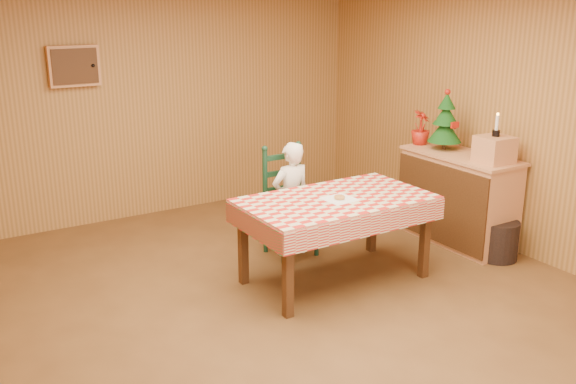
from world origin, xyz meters
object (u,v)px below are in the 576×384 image
(dining_table, at_px, (336,207))
(seated_child, at_px, (291,199))
(shelf_unit, at_px, (457,198))
(ladder_chair, at_px, (288,203))
(crate, at_px, (494,149))
(storage_bin, at_px, (498,240))
(christmas_tree, at_px, (445,122))

(dining_table, height_order, seated_child, seated_child)
(shelf_unit, bearing_deg, ladder_chair, 157.49)
(ladder_chair, bearing_deg, crate, -33.34)
(shelf_unit, bearing_deg, dining_table, -175.94)
(seated_child, distance_m, storage_bin, 2.04)
(shelf_unit, bearing_deg, seated_child, 159.22)
(seated_child, bearing_deg, christmas_tree, 167.37)
(ladder_chair, distance_m, storage_bin, 2.06)
(crate, height_order, storage_bin, crate)
(crate, bearing_deg, dining_table, 170.08)
(seated_child, distance_m, shelf_unit, 1.74)
(dining_table, distance_m, crate, 1.69)
(seated_child, distance_m, crate, 1.98)
(storage_bin, bearing_deg, crate, 89.03)
(ladder_chair, xyz_separation_m, storage_bin, (1.63, -1.22, -0.31))
(crate, xyz_separation_m, storage_bin, (-0.00, -0.15, -0.87))
(seated_child, height_order, christmas_tree, christmas_tree)
(ladder_chair, bearing_deg, shelf_unit, -22.51)
(ladder_chair, relative_size, crate, 3.60)
(dining_table, relative_size, ladder_chair, 1.53)
(storage_bin, bearing_deg, christmas_tree, 89.82)
(ladder_chair, xyz_separation_m, crate, (1.63, -1.07, 0.55))
(ladder_chair, height_order, christmas_tree, christmas_tree)
(shelf_unit, bearing_deg, crate, -88.77)
(christmas_tree, bearing_deg, storage_bin, -90.18)
(seated_child, relative_size, storage_bin, 2.97)
(shelf_unit, height_order, christmas_tree, christmas_tree)
(shelf_unit, relative_size, crate, 4.13)
(dining_table, height_order, crate, crate)
(ladder_chair, xyz_separation_m, christmas_tree, (1.63, -0.42, 0.71))
(seated_child, xyz_separation_m, crate, (1.63, -1.01, 0.49))
(dining_table, relative_size, shelf_unit, 1.34)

